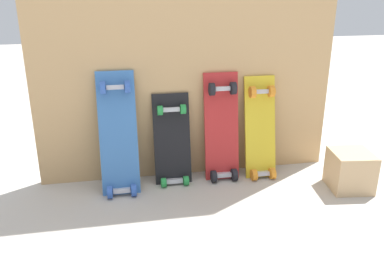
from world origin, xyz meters
The scene contains 7 objects.
ground_plane centered at (0.00, 0.00, 0.00)m, with size 12.00×12.00×0.00m, color #B2AAA0.
plywood_wall_panel centered at (0.00, 0.07, 0.91)m, with size 1.72×0.04×1.81m, color tan.
skateboard_blue centered at (-0.41, -0.07, 0.30)m, with size 0.21×0.26×0.72m.
skateboard_black centered at (-0.11, -0.03, 0.22)m, with size 0.21×0.18×0.58m.
skateboard_red centered at (0.19, -0.03, 0.28)m, with size 0.20×0.19×0.68m.
skateboard_yellow centered at (0.42, -0.04, 0.26)m, with size 0.18×0.20×0.66m.
wooden_crate centered at (0.86, -0.31, 0.11)m, with size 0.22×0.22×0.22m, color tan.
Camera 1 is at (-0.39, -2.15, 1.10)m, focal length 37.72 mm.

